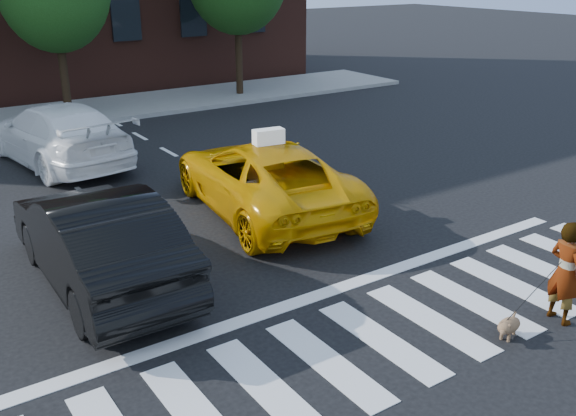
{
  "coord_description": "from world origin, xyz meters",
  "views": [
    {
      "loc": [
        -5.67,
        -5.91,
        5.16
      ],
      "look_at": [
        0.29,
        2.87,
        1.1
      ],
      "focal_mm": 40.0,
      "sensor_mm": 36.0,
      "label": 1
    }
  ],
  "objects_px": {
    "dog": "(508,326)",
    "white_suv": "(57,134)",
    "black_sedan": "(98,239)",
    "woman": "(565,272)",
    "taxi": "(264,177)"
  },
  "relations": [
    {
      "from": "dog",
      "to": "white_suv",
      "type": "bearing_deg",
      "value": 82.33
    },
    {
      "from": "black_sedan",
      "to": "white_suv",
      "type": "distance_m",
      "value": 7.71
    },
    {
      "from": "woman",
      "to": "black_sedan",
      "type": "bearing_deg",
      "value": 53.94
    },
    {
      "from": "taxi",
      "to": "dog",
      "type": "distance_m",
      "value": 6.45
    },
    {
      "from": "black_sedan",
      "to": "dog",
      "type": "distance_m",
      "value": 6.67
    },
    {
      "from": "taxi",
      "to": "woman",
      "type": "relative_size",
      "value": 3.47
    },
    {
      "from": "taxi",
      "to": "white_suv",
      "type": "bearing_deg",
      "value": -58.43
    },
    {
      "from": "white_suv",
      "to": "dog",
      "type": "relative_size",
      "value": 9.76
    },
    {
      "from": "black_sedan",
      "to": "dog",
      "type": "relative_size",
      "value": 8.61
    },
    {
      "from": "black_sedan",
      "to": "woman",
      "type": "xyz_separation_m",
      "value": [
        5.41,
        -5.15,
        -0.02
      ]
    },
    {
      "from": "black_sedan",
      "to": "dog",
      "type": "bearing_deg",
      "value": 131.24
    },
    {
      "from": "black_sedan",
      "to": "white_suv",
      "type": "height_order",
      "value": "black_sedan"
    },
    {
      "from": "taxi",
      "to": "dog",
      "type": "xyz_separation_m",
      "value": [
        0.16,
        -6.42,
        -0.59
      ]
    },
    {
      "from": "white_suv",
      "to": "dog",
      "type": "distance_m",
      "value": 12.95
    },
    {
      "from": "white_suv",
      "to": "dog",
      "type": "height_order",
      "value": "white_suv"
    }
  ]
}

